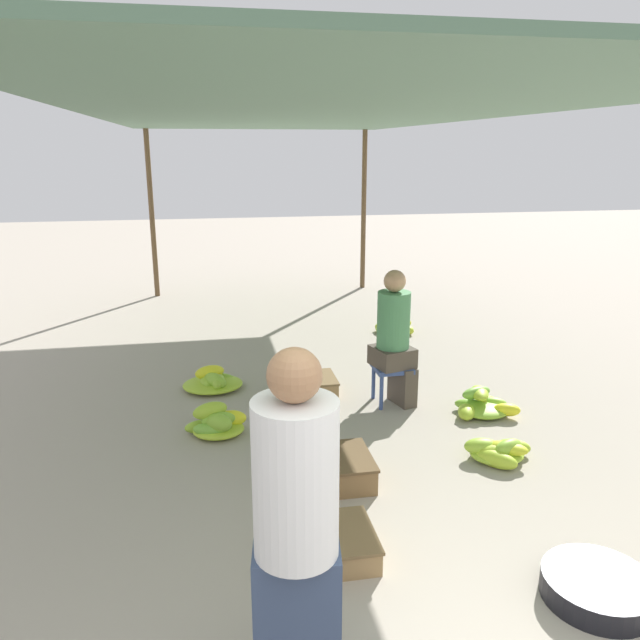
# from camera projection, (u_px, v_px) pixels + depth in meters

# --- Properties ---
(canopy_post_back_left) EXTENTS (0.08, 0.08, 2.60)m
(canopy_post_back_left) POSITION_uv_depth(u_px,v_px,m) (152.00, 215.00, 9.75)
(canopy_post_back_left) COLOR brown
(canopy_post_back_left) RESTS_ON ground
(canopy_post_back_right) EXTENTS (0.08, 0.08, 2.60)m
(canopy_post_back_right) POSITION_uv_depth(u_px,v_px,m) (364.00, 211.00, 10.36)
(canopy_post_back_right) COLOR brown
(canopy_post_back_right) RESTS_ON ground
(canopy_tarp) EXTENTS (3.82, 8.75, 0.04)m
(canopy_tarp) POSITION_uv_depth(u_px,v_px,m) (300.00, 114.00, 5.75)
(canopy_tarp) COLOR #567A60
(canopy_tarp) RESTS_ON canopy_post_front_left
(vendor_foreground) EXTENTS (0.39, 0.39, 1.61)m
(vendor_foreground) POSITION_uv_depth(u_px,v_px,m) (296.00, 532.00, 2.49)
(vendor_foreground) COLOR #384766
(vendor_foreground) RESTS_ON ground
(stool) EXTENTS (0.34, 0.34, 0.37)m
(stool) POSITION_uv_depth(u_px,v_px,m) (392.00, 373.00, 5.79)
(stool) COLOR #384C84
(stool) RESTS_ON ground
(vendor_seated) EXTENTS (0.42, 0.42, 1.27)m
(vendor_seated) POSITION_uv_depth(u_px,v_px,m) (395.00, 336.00, 5.70)
(vendor_seated) COLOR #4C4238
(vendor_seated) RESTS_ON ground
(basin_black) EXTENTS (0.59, 0.59, 0.13)m
(basin_black) POSITION_uv_depth(u_px,v_px,m) (598.00, 588.00, 3.31)
(basin_black) COLOR black
(basin_black) RESTS_ON ground
(banana_pile_left_0) EXTENTS (0.53, 0.41, 0.29)m
(banana_pile_left_0) POSITION_uv_depth(u_px,v_px,m) (217.00, 423.00, 5.18)
(banana_pile_left_0) COLOR #9DC330
(banana_pile_left_0) RESTS_ON ground
(banana_pile_left_1) EXTENTS (0.59, 0.52, 0.23)m
(banana_pile_left_1) POSITION_uv_depth(u_px,v_px,m) (213.00, 382.00, 6.18)
(banana_pile_left_1) COLOR yellow
(banana_pile_left_1) RESTS_ON ground
(banana_pile_right_0) EXTENTS (0.57, 0.46, 0.19)m
(banana_pile_right_0) POSITION_uv_depth(u_px,v_px,m) (499.00, 452.00, 4.76)
(banana_pile_right_0) COLOR #A5C62F
(banana_pile_right_0) RESTS_ON ground
(banana_pile_right_1) EXTENTS (0.54, 0.45, 0.25)m
(banana_pile_right_1) POSITION_uv_depth(u_px,v_px,m) (395.00, 327.00, 8.07)
(banana_pile_right_1) COLOR yellow
(banana_pile_right_1) RESTS_ON ground
(banana_pile_right_2) EXTENTS (0.61, 0.46, 0.23)m
(banana_pile_right_2) POSITION_uv_depth(u_px,v_px,m) (483.00, 405.00, 5.61)
(banana_pile_right_2) COLOR yellow
(banana_pile_right_2) RESTS_ON ground
(crate_near) EXTENTS (0.49, 0.49, 0.16)m
(crate_near) POSITION_uv_depth(u_px,v_px,m) (333.00, 544.00, 3.65)
(crate_near) COLOR #9E7A4C
(crate_near) RESTS_ON ground
(crate_mid) EXTENTS (0.46, 0.46, 0.17)m
(crate_mid) POSITION_uv_depth(u_px,v_px,m) (312.00, 385.00, 6.07)
(crate_mid) COLOR #9E7A4C
(crate_mid) RESTS_ON ground
(crate_far) EXTENTS (0.51, 0.51, 0.20)m
(crate_far) POSITION_uv_depth(u_px,v_px,m) (336.00, 469.00, 4.46)
(crate_far) COLOR brown
(crate_far) RESTS_ON ground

